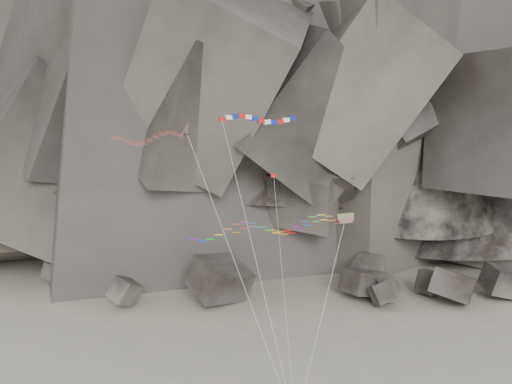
{
  "coord_description": "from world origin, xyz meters",
  "views": [
    {
      "loc": [
        -0.7,
        -53.43,
        28.24
      ],
      "look_at": [
        -1.23,
        6.0,
        20.51
      ],
      "focal_mm": 40.0,
      "sensor_mm": 36.0,
      "label": 1
    }
  ],
  "objects_px": {
    "banner_kite": "(258,121)",
    "pennant_kite": "(278,228)",
    "delta_kite": "(145,138)",
    "parafoil_kite": "(264,227)"
  },
  "relations": [
    {
      "from": "delta_kite",
      "to": "pennant_kite",
      "type": "relative_size",
      "value": 1.25
    },
    {
      "from": "banner_kite",
      "to": "pennant_kite",
      "type": "xyz_separation_m",
      "value": [
        2.06,
        -2.73,
        -10.6
      ]
    },
    {
      "from": "banner_kite",
      "to": "pennant_kite",
      "type": "height_order",
      "value": "banner_kite"
    },
    {
      "from": "parafoil_kite",
      "to": "delta_kite",
      "type": "bearing_deg",
      "value": 170.82
    },
    {
      "from": "banner_kite",
      "to": "pennant_kite",
      "type": "bearing_deg",
      "value": -74.67
    },
    {
      "from": "delta_kite",
      "to": "banner_kite",
      "type": "distance_m",
      "value": 11.47
    },
    {
      "from": "banner_kite",
      "to": "pennant_kite",
      "type": "relative_size",
      "value": 1.29
    },
    {
      "from": "delta_kite",
      "to": "parafoil_kite",
      "type": "height_order",
      "value": "delta_kite"
    },
    {
      "from": "banner_kite",
      "to": "parafoil_kite",
      "type": "xyz_separation_m",
      "value": [
        0.61,
        -6.83,
        -9.69
      ]
    },
    {
      "from": "delta_kite",
      "to": "parafoil_kite",
      "type": "relative_size",
      "value": 1.46
    }
  ]
}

